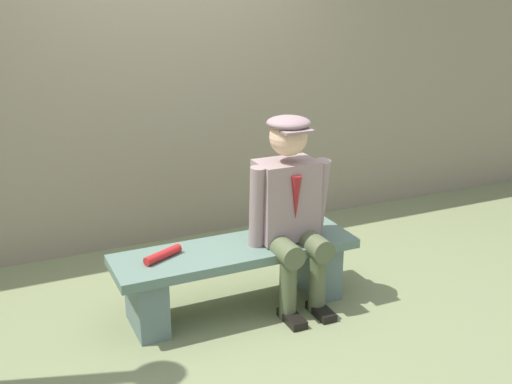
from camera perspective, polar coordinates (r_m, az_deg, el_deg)
name	(u,v)px	position (r m, az deg, el deg)	size (l,w,h in m)	color
ground_plane	(237,308)	(4.22, -1.77, -10.41)	(30.00, 30.00, 0.00)	#6D764F
bench	(236,268)	(4.09, -1.81, -6.92)	(1.58, 0.46, 0.44)	#536C60
seated_man	(290,205)	(4.02, 3.09, -1.16)	(0.55, 0.56, 1.26)	gray
rolled_magazine	(163,255)	(3.89, -8.42, -5.63)	(0.05, 0.05, 0.27)	#B21E1E
stadium_wall	(165,83)	(5.07, -8.23, 9.74)	(12.00, 0.24, 2.55)	gray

